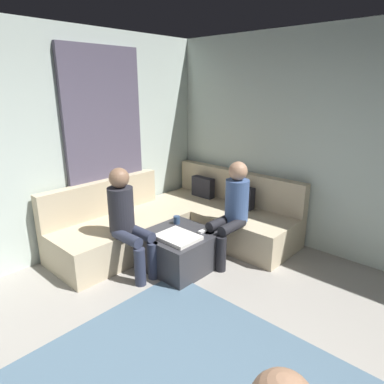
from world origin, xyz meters
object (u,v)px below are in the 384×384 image
(sectional_couch, at_px, (180,221))
(game_remote, at_px, (204,231))
(person_on_couch_side, at_px, (127,218))
(ottoman, at_px, (179,250))
(coffee_mug, at_px, (177,220))
(person_on_couch_back, at_px, (232,208))

(sectional_couch, height_order, game_remote, sectional_couch)
(game_remote, bearing_deg, person_on_couch_side, -126.36)
(game_remote, bearing_deg, sectional_couch, 157.33)
(sectional_couch, bearing_deg, ottoman, -46.01)
(sectional_couch, bearing_deg, coffee_mug, -50.70)
(coffee_mug, distance_m, person_on_couch_side, 0.69)
(person_on_couch_back, bearing_deg, game_remote, 65.46)
(person_on_couch_back, distance_m, person_on_couch_side, 1.22)
(sectional_couch, distance_m, person_on_couch_back, 0.89)
(ottoman, bearing_deg, coffee_mug, 140.71)
(ottoman, relative_size, person_on_couch_back, 0.63)
(game_remote, distance_m, person_on_couch_back, 0.43)
(ottoman, distance_m, person_on_couch_side, 0.73)
(sectional_couch, bearing_deg, person_on_couch_side, -81.32)
(ottoman, xyz_separation_m, game_remote, (0.18, 0.22, 0.22))
(coffee_mug, relative_size, person_on_couch_back, 0.08)
(ottoman, xyz_separation_m, person_on_couch_back, (0.33, 0.55, 0.45))
(ottoman, xyz_separation_m, coffee_mug, (-0.22, 0.18, 0.26))
(coffee_mug, distance_m, person_on_couch_back, 0.69)
(person_on_couch_back, relative_size, person_on_couch_side, 1.00)
(sectional_couch, relative_size, game_remote, 17.00)
(sectional_couch, bearing_deg, person_on_couch_back, 3.90)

